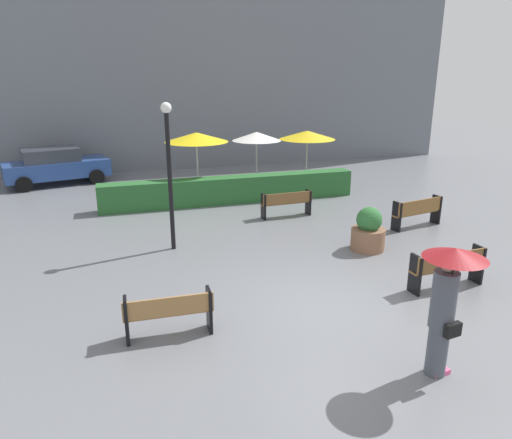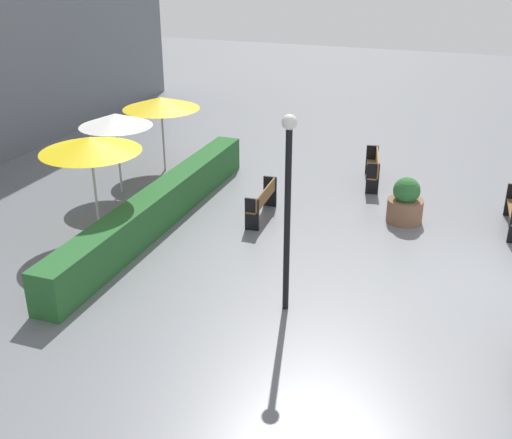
{
  "view_description": "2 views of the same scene",
  "coord_description": "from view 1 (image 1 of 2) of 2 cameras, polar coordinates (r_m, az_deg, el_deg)",
  "views": [
    {
      "loc": [
        -3.93,
        -7.95,
        4.58
      ],
      "look_at": [
        -0.6,
        2.76,
        1.09
      ],
      "focal_mm": 32.95,
      "sensor_mm": 36.0,
      "label": 1
    },
    {
      "loc": [
        -12.76,
        1.14,
        6.69
      ],
      "look_at": [
        -1.46,
        5.2,
        1.32
      ],
      "focal_mm": 44.36,
      "sensor_mm": 36.0,
      "label": 2
    }
  ],
  "objects": [
    {
      "name": "patio_umbrella_yellow_far",
      "position": [
        19.91,
        6.24,
        10.16
      ],
      "size": [
        2.33,
        2.33,
        2.32
      ],
      "color": "silver",
      "rests_on": "ground"
    },
    {
      "name": "patio_umbrella_white",
      "position": [
        19.45,
        0.07,
        10.06
      ],
      "size": [
        2.01,
        2.01,
        2.31
      ],
      "color": "silver",
      "rests_on": "ground"
    },
    {
      "name": "bench_far_right",
      "position": [
        15.31,
        19.08,
        1.02
      ],
      "size": [
        1.83,
        0.69,
        0.91
      ],
      "color": "olive",
      "rests_on": "ground"
    },
    {
      "name": "planter_pot",
      "position": [
        13.0,
        13.48,
        -1.42
      ],
      "size": [
        0.91,
        0.91,
        1.19
      ],
      "color": "brown",
      "rests_on": "ground"
    },
    {
      "name": "bench_back_row",
      "position": [
        15.59,
        3.75,
        2.13
      ],
      "size": [
        1.76,
        0.44,
        0.85
      ],
      "color": "brown",
      "rests_on": "ground"
    },
    {
      "name": "parked_car",
      "position": [
        21.99,
        -23.19,
        6.05
      ],
      "size": [
        4.5,
        2.75,
        1.57
      ],
      "color": "#28478C",
      "rests_on": "ground"
    },
    {
      "name": "lamp_post",
      "position": [
        12.44,
        -10.52,
        6.89
      ],
      "size": [
        0.28,
        0.28,
        3.9
      ],
      "color": "black",
      "rests_on": "ground"
    },
    {
      "name": "hedge_strip",
      "position": [
        17.36,
        -3.02,
        3.63
      ],
      "size": [
        9.44,
        0.7,
        0.97
      ],
      "primitive_type": "cube",
      "color": "#28602D",
      "rests_on": "ground"
    },
    {
      "name": "building_facade",
      "position": [
        24.29,
        -8.39,
        19.05
      ],
      "size": [
        28.0,
        1.2,
        10.79
      ],
      "primitive_type": "cube",
      "color": "slate",
      "rests_on": "ground"
    },
    {
      "name": "bench_near_right",
      "position": [
        11.21,
        22.36,
        -5.28
      ],
      "size": [
        1.84,
        0.45,
        0.88
      ],
      "color": "brown",
      "rests_on": "ground"
    },
    {
      "name": "patio_umbrella_yellow",
      "position": [
        17.88,
        -7.25,
        9.87
      ],
      "size": [
        2.37,
        2.37,
        2.49
      ],
      "color": "silver",
      "rests_on": "ground"
    },
    {
      "name": "ground_plane",
      "position": [
        9.98,
        8.15,
        -10.2
      ],
      "size": [
        60.0,
        60.0,
        0.0
      ],
      "primitive_type": "plane",
      "color": "slate"
    },
    {
      "name": "pedestrian_with_umbrella",
      "position": [
        7.71,
        22.11,
        -8.63
      ],
      "size": [
        0.93,
        0.93,
        2.17
      ],
      "color": "#4C515B",
      "rests_on": "ground"
    },
    {
      "name": "bench_near_left",
      "position": [
        8.72,
        -10.55,
        -10.98
      ],
      "size": [
        1.61,
        0.42,
        0.83
      ],
      "color": "#9E7242",
      "rests_on": "ground"
    }
  ]
}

